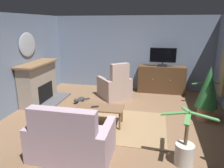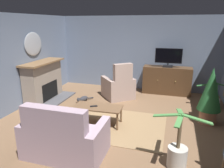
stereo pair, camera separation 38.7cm
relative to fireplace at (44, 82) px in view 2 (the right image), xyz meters
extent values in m
cube|color=brown|center=(2.53, -1.02, -0.60)|extent=(6.21, 6.70, 0.04)
cube|color=slate|center=(2.53, 2.08, 0.71)|extent=(6.21, 0.10, 2.58)
cube|color=slate|center=(-0.33, -1.02, 0.71)|extent=(0.10, 6.70, 2.58)
cube|color=#8E704C|center=(2.55, -1.04, -0.58)|extent=(2.38, 1.77, 0.01)
cube|color=#4C4C51|center=(0.39, 0.00, -0.56)|extent=(0.50, 1.65, 0.04)
cube|color=gray|center=(-0.03, 0.00, 0.00)|extent=(0.44, 1.45, 1.17)
cube|color=black|center=(0.15, 0.00, -0.26)|extent=(0.10, 0.81, 0.52)
cube|color=olive|center=(0.01, 0.00, 0.61)|extent=(0.56, 1.61, 0.05)
ellipsoid|color=#B2B7BF|center=(-0.25, 0.00, 1.15)|extent=(0.06, 0.80, 0.69)
cube|color=#352315|center=(3.62, 1.73, -0.55)|extent=(1.52, 0.42, 0.06)
cube|color=#4C331E|center=(3.62, 1.73, -0.12)|extent=(1.58, 0.48, 0.93)
sphere|color=tan|center=(3.33, 1.47, -0.07)|extent=(0.03, 0.03, 0.03)
sphere|color=tan|center=(3.90, 1.47, -0.07)|extent=(0.03, 0.03, 0.03)
cube|color=black|center=(3.62, 1.68, 0.37)|extent=(0.31, 0.20, 0.06)
cylinder|color=black|center=(3.62, 1.68, 0.44)|extent=(0.04, 0.04, 0.08)
cube|color=black|center=(3.62, 1.68, 0.72)|extent=(0.86, 0.05, 0.48)
cube|color=black|center=(3.62, 1.65, 0.72)|extent=(0.82, 0.01, 0.44)
cube|color=brown|center=(2.17, -1.10, -0.15)|extent=(1.15, 0.56, 0.03)
cylinder|color=brown|center=(2.68, -0.87, -0.37)|extent=(0.04, 0.04, 0.42)
cylinder|color=brown|center=(1.65, -0.91, -0.37)|extent=(0.04, 0.04, 0.42)
cylinder|color=brown|center=(2.70, -1.28, -0.37)|extent=(0.04, 0.04, 0.42)
cylinder|color=brown|center=(1.66, -1.32, -0.37)|extent=(0.04, 0.04, 0.42)
cube|color=black|center=(2.09, -1.13, -0.12)|extent=(0.17, 0.12, 0.02)
cube|color=#AD93A3|center=(2.03, -2.38, -0.37)|extent=(1.13, 0.88, 0.43)
cube|color=#AD93A3|center=(2.03, -2.72, 0.15)|extent=(1.13, 0.20, 0.61)
cube|color=#AD93A3|center=(1.39, -2.38, -0.26)|extent=(0.15, 0.88, 0.65)
cube|color=#AD93A3|center=(2.67, -2.38, -0.26)|extent=(0.15, 0.88, 0.65)
cube|color=#B2A899|center=(2.15, -2.51, -0.03)|extent=(0.38, 0.19, 0.36)
cube|color=#A3897F|center=(2.13, 0.88, -0.35)|extent=(1.01, 1.05, 0.46)
cube|color=#A3897F|center=(2.36, 0.61, 0.23)|extent=(0.56, 0.51, 0.71)
cube|color=#A3897F|center=(1.86, 0.66, -0.25)|extent=(0.67, 0.77, 0.66)
cube|color=#A3897F|center=(2.40, 1.11, -0.25)|extent=(0.67, 0.77, 0.66)
cylinder|color=#93704C|center=(4.66, -2.28, -0.38)|extent=(0.04, 0.04, 0.41)
cylinder|color=#99664C|center=(4.68, -0.29, -0.41)|extent=(0.39, 0.39, 0.34)
cone|color=#235B2D|center=(4.68, -0.29, 0.27)|extent=(0.54, 0.54, 1.02)
cylinder|color=beige|center=(4.98, 0.79, -0.44)|extent=(0.32, 0.32, 0.27)
cylinder|color=brown|center=(4.98, 0.79, -0.13)|extent=(0.06, 0.06, 0.35)
cube|color=#2D6B33|center=(5.00, 1.05, 0.08)|extent=(0.11, 0.51, 0.17)
cube|color=#2D6B33|center=(4.73, 0.79, 0.08)|extent=(0.50, 0.09, 0.13)
cube|color=#2D6B33|center=(4.95, 0.62, 0.08)|extent=(0.13, 0.34, 0.09)
cylinder|color=beige|center=(3.98, -2.21, -0.40)|extent=(0.32, 0.32, 0.37)
cylinder|color=brown|center=(3.98, -2.21, 0.04)|extent=(0.06, 0.06, 0.50)
cube|color=#4C8E47|center=(4.22, -2.20, 0.33)|extent=(0.47, 0.10, 0.13)
cube|color=#4C8E47|center=(3.97, -1.97, 0.33)|extent=(0.11, 0.49, 0.14)
cube|color=#4C8E47|center=(3.76, -2.18, 0.33)|extent=(0.44, 0.14, 0.12)
cube|color=#4C8E47|center=(3.95, -2.37, 0.33)|extent=(0.14, 0.32, 0.08)
ellipsoid|color=#2D2D33|center=(1.22, 0.21, -0.50)|extent=(0.28, 0.36, 0.16)
sphere|color=#2D2D33|center=(1.14, 0.02, -0.48)|extent=(0.12, 0.12, 0.12)
cone|color=#2D2D33|center=(1.17, 0.01, -0.42)|extent=(0.04, 0.04, 0.04)
cone|color=#2D2D33|center=(1.11, 0.03, -0.42)|extent=(0.04, 0.04, 0.04)
cylinder|color=#2D2D33|center=(1.36, 0.43, -0.53)|extent=(0.12, 0.22, 0.08)
camera|label=1|loc=(3.44, -5.52, 1.75)|focal=33.91mm
camera|label=2|loc=(3.81, -5.42, 1.75)|focal=33.91mm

